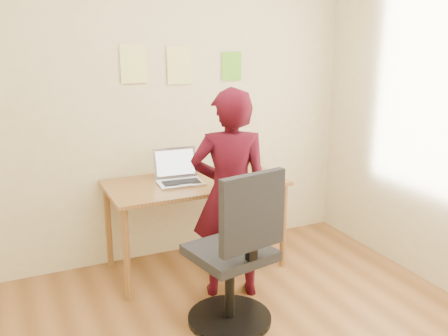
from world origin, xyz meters
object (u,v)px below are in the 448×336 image
desk (195,191)px  laptop (179,176)px  office_chair (236,261)px  person (230,195)px  phone (238,183)px

desk → laptop: 0.19m
office_chair → person: (0.16, 0.42, 0.30)m
laptop → person: size_ratio=0.24×
desk → office_chair: (-0.08, -0.92, -0.19)m
desk → person: person is taller
laptop → office_chair: office_chair is taller
desk → phone: (0.27, -0.21, 0.09)m
desk → person: 0.51m
laptop → person: 0.56m
phone → office_chair: size_ratio=0.12×
office_chair → person: bearing=58.9°
desk → phone: size_ratio=10.90×
laptop → person: person is taller
person → laptop: bearing=-49.6°
phone → office_chair: (-0.36, -0.71, -0.28)m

